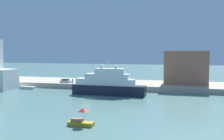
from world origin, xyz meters
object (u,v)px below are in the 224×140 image
at_px(small_motorboat, 81,120).
at_px(work_barge, 27,88).
at_px(harbor_building, 186,67).
at_px(person_figure, 73,81).
at_px(parked_car, 66,81).
at_px(mooring_bollard, 127,84).
at_px(large_yacht, 108,84).

height_order(small_motorboat, work_barge, small_motorboat).
distance_m(harbor_building, person_figure, 40.09).
height_order(small_motorboat, parked_car, small_motorboat).
bearing_deg(work_barge, parked_car, 35.53).
relative_size(small_motorboat, harbor_building, 0.31).
bearing_deg(person_figure, parked_car, 152.74).
bearing_deg(person_figure, small_motorboat, -64.21).
distance_m(small_motorboat, parked_car, 51.15).
bearing_deg(work_barge, harbor_building, 16.89).
distance_m(person_figure, mooring_bollard, 19.74).
distance_m(work_barge, parked_car, 13.46).
bearing_deg(large_yacht, parked_car, 148.12).
distance_m(small_motorboat, work_barge, 51.23).
bearing_deg(parked_car, work_barge, -144.47).
distance_m(small_motorboat, person_figure, 47.97).
bearing_deg(work_barge, small_motorboat, -46.60).
xyz_separation_m(harbor_building, mooring_bollard, (-18.78, -10.84, -5.34)).
height_order(small_motorboat, person_figure, person_figure).
bearing_deg(mooring_bollard, parked_car, 173.73).
distance_m(large_yacht, mooring_bollard, 10.32).
height_order(parked_car, person_figure, person_figure).
height_order(small_motorboat, mooring_bollard, small_motorboat).
distance_m(work_barge, person_figure, 15.67).
bearing_deg(small_motorboat, person_figure, 115.79).
bearing_deg(mooring_bollard, large_yacht, -111.09).
xyz_separation_m(small_motorboat, harbor_building, (17.64, 53.26, 6.43)).
bearing_deg(person_figure, harbor_building, 14.68).
bearing_deg(large_yacht, work_barge, 171.78).
bearing_deg(small_motorboat, mooring_bollard, 91.54).
height_order(large_yacht, work_barge, large_yacht).
bearing_deg(harbor_building, work_barge, -163.11).
distance_m(large_yacht, work_barge, 30.79).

